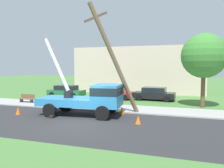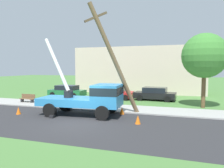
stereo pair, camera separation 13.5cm
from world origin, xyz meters
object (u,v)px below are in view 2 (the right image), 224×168
Objects in this scene: traffic_cone_behind at (18,111)px; parked_sedan_black at (155,94)px; utility_truck at (91,97)px; park_bench at (28,99)px; traffic_cone_curbside at (122,111)px; parked_sedan_green at (67,91)px; roadside_tree_near at (205,56)px; parked_sedan_red at (114,93)px; leaning_utility_pole at (114,59)px; traffic_cone_ahead at (138,120)px.

traffic_cone_behind is 0.12× the size of parked_sedan_black.
utility_truck is 4.32× the size of park_bench.
parked_sedan_green reaches higher than traffic_cone_curbside.
utility_truck is 1.05× the size of roadside_tree_near.
parked_sedan_red reaches higher than traffic_cone_curbside.
leaning_utility_pole reaches higher than parked_sedan_red.
leaning_utility_pole is 14.79× the size of traffic_cone_behind.
parked_sedan_black is at bearing 6.31° from parked_sedan_red.
parked_sedan_black is (4.51, 0.50, 0.00)m from parked_sedan_red.
traffic_cone_ahead is at bearing 0.11° from traffic_cone_behind.
parked_sedan_red is at bearing 107.76° from leaning_utility_pole.
traffic_cone_ahead and traffic_cone_behind have the same top height.
traffic_cone_behind is 0.12× the size of parked_sedan_red.
traffic_cone_curbside is 0.13× the size of parked_sedan_green.
leaning_utility_pole is 10.87m from park_bench.
parked_sedan_red is (4.51, 9.94, 0.43)m from traffic_cone_behind.
parked_sedan_red reaches higher than park_bench.
traffic_cone_curbside is at bearing -141.45° from roadside_tree_near.
parked_sedan_black is (10.42, 0.63, 0.00)m from parked_sedan_green.
roadside_tree_near is (4.38, 7.35, 4.31)m from traffic_cone_ahead.
leaning_utility_pole is 14.79× the size of traffic_cone_ahead.
park_bench is at bearing 158.88° from utility_truck.
leaning_utility_pole is (1.57, 0.75, 2.81)m from utility_truck.
parked_sedan_green is (-10.69, 9.79, 0.43)m from traffic_cone_ahead.
parked_sedan_black is 2.81× the size of park_bench.
traffic_cone_ahead is (2.26, -2.06, -3.94)m from leaning_utility_pole.
utility_truck is 8.69m from parked_sedan_red.
parked_sedan_black is 6.79m from roadside_tree_near.
parked_sedan_black is (3.57, 9.11, -0.70)m from utility_truck.
utility_truck is at bearing 161.06° from traffic_cone_ahead.
traffic_cone_ahead is 0.09× the size of roadside_tree_near.
leaning_utility_pole reaches higher than roadside_tree_near.
roadside_tree_near is at bearing 36.28° from utility_truck.
leaning_utility_pole is 8.97m from parked_sedan_red.
park_bench is at bearing 168.81° from traffic_cone_curbside.
traffic_cone_ahead is 9.58m from roadside_tree_near.
roadside_tree_near reaches higher than parked_sedan_red.
parked_sedan_black is at bearing 49.17° from traffic_cone_behind.
leaning_utility_pole is at bearing -141.49° from roadside_tree_near.
parked_sedan_red reaches higher than traffic_cone_behind.
parked_sedan_red is 1.01× the size of parked_sedan_black.
parked_sedan_black is (1.47, 7.95, 0.43)m from traffic_cone_curbside.
traffic_cone_ahead is 14.50m from parked_sedan_green.
roadside_tree_near is (9.16, -2.57, 3.87)m from parked_sedan_red.
parked_sedan_red is at bearing 65.61° from traffic_cone_behind.
park_bench is (-8.33, 3.21, -0.95)m from utility_truck.
parked_sedan_green is at bearing 128.96° from utility_truck.
parked_sedan_green is (-6.85, 8.47, -0.70)m from utility_truck.
parked_sedan_black is at bearing 91.47° from traffic_cone_ahead.
traffic_cone_behind is at bearing -163.51° from leaning_utility_pole.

